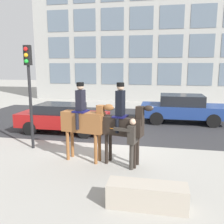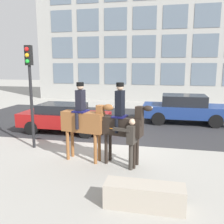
{
  "view_description": "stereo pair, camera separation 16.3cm",
  "coord_description": "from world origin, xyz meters",
  "px_view_note": "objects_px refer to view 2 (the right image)",
  "views": [
    {
      "loc": [
        1.82,
        -9.07,
        3.2
      ],
      "look_at": [
        0.2,
        -0.84,
        1.6
      ],
      "focal_mm": 40.0,
      "sensor_mm": 36.0,
      "label": 1
    },
    {
      "loc": [
        1.98,
        -9.04,
        3.2
      ],
      "look_at": [
        0.2,
        -0.84,
        1.6
      ],
      "focal_mm": 40.0,
      "sensor_mm": 36.0,
      "label": 2
    }
  ],
  "objects_px": {
    "mounted_horse_companion": "(123,123)",
    "traffic_light": "(30,80)",
    "street_car_far_lane": "(185,108)",
    "pedestrian_bystander": "(131,140)",
    "mounted_horse_lead": "(84,120)",
    "street_car_near_lane": "(64,117)",
    "planter_ledge": "(144,196)"
  },
  "relations": [
    {
      "from": "pedestrian_bystander",
      "to": "traffic_light",
      "type": "distance_m",
      "value": 4.5
    },
    {
      "from": "traffic_light",
      "to": "mounted_horse_lead",
      "type": "bearing_deg",
      "value": -19.09
    },
    {
      "from": "pedestrian_bystander",
      "to": "street_car_near_lane",
      "type": "xyz_separation_m",
      "value": [
        -3.75,
        3.65,
        -0.21
      ]
    },
    {
      "from": "pedestrian_bystander",
      "to": "planter_ledge",
      "type": "xyz_separation_m",
      "value": [
        0.59,
        -2.07,
        -0.66
      ]
    },
    {
      "from": "street_car_far_lane",
      "to": "planter_ledge",
      "type": "height_order",
      "value": "street_car_far_lane"
    },
    {
      "from": "planter_ledge",
      "to": "street_car_far_lane",
      "type": "bearing_deg",
      "value": 80.74
    },
    {
      "from": "mounted_horse_companion",
      "to": "pedestrian_bystander",
      "type": "bearing_deg",
      "value": -29.93
    },
    {
      "from": "mounted_horse_companion",
      "to": "traffic_light",
      "type": "relative_size",
      "value": 0.68
    },
    {
      "from": "mounted_horse_companion",
      "to": "planter_ledge",
      "type": "distance_m",
      "value": 2.76
    },
    {
      "from": "traffic_light",
      "to": "street_car_near_lane",
      "type": "bearing_deg",
      "value": 84.11
    },
    {
      "from": "street_car_near_lane",
      "to": "planter_ledge",
      "type": "height_order",
      "value": "street_car_near_lane"
    },
    {
      "from": "traffic_light",
      "to": "pedestrian_bystander",
      "type": "bearing_deg",
      "value": -16.64
    },
    {
      "from": "planter_ledge",
      "to": "street_car_near_lane",
      "type": "bearing_deg",
      "value": 127.22
    },
    {
      "from": "mounted_horse_companion",
      "to": "street_car_far_lane",
      "type": "xyz_separation_m",
      "value": [
        2.38,
        6.59,
        -0.55
      ]
    },
    {
      "from": "street_car_near_lane",
      "to": "traffic_light",
      "type": "relative_size",
      "value": 1.09
    },
    {
      "from": "pedestrian_bystander",
      "to": "street_car_far_lane",
      "type": "bearing_deg",
      "value": -93.94
    },
    {
      "from": "mounted_horse_lead",
      "to": "street_car_far_lane",
      "type": "height_order",
      "value": "mounted_horse_lead"
    },
    {
      "from": "mounted_horse_companion",
      "to": "pedestrian_bystander",
      "type": "relative_size",
      "value": 1.66
    },
    {
      "from": "mounted_horse_companion",
      "to": "planter_ledge",
      "type": "bearing_deg",
      "value": -56.63
    },
    {
      "from": "mounted_horse_companion",
      "to": "street_car_near_lane",
      "type": "xyz_separation_m",
      "value": [
        -3.42,
        3.36,
        -0.64
      ]
    },
    {
      "from": "mounted_horse_companion",
      "to": "traffic_light",
      "type": "distance_m",
      "value": 3.99
    },
    {
      "from": "mounted_horse_lead",
      "to": "planter_ledge",
      "type": "relative_size",
      "value": 1.46
    },
    {
      "from": "mounted_horse_lead",
      "to": "street_car_far_lane",
      "type": "xyz_separation_m",
      "value": [
        3.7,
        6.5,
        -0.58
      ]
    },
    {
      "from": "mounted_horse_lead",
      "to": "street_car_near_lane",
      "type": "distance_m",
      "value": 3.94
    },
    {
      "from": "street_car_far_lane",
      "to": "mounted_horse_companion",
      "type": "bearing_deg",
      "value": -109.82
    },
    {
      "from": "pedestrian_bystander",
      "to": "street_car_near_lane",
      "type": "height_order",
      "value": "pedestrian_bystander"
    },
    {
      "from": "pedestrian_bystander",
      "to": "street_car_far_lane",
      "type": "height_order",
      "value": "pedestrian_bystander"
    },
    {
      "from": "mounted_horse_lead",
      "to": "traffic_light",
      "type": "distance_m",
      "value": 2.77
    },
    {
      "from": "pedestrian_bystander",
      "to": "street_car_near_lane",
      "type": "distance_m",
      "value": 5.23
    },
    {
      "from": "pedestrian_bystander",
      "to": "street_car_far_lane",
      "type": "relative_size",
      "value": 0.34
    },
    {
      "from": "pedestrian_bystander",
      "to": "mounted_horse_lead",
      "type": "bearing_deg",
      "value": -0.39
    },
    {
      "from": "pedestrian_bystander",
      "to": "street_car_far_lane",
      "type": "xyz_separation_m",
      "value": [
        2.05,
        6.89,
        -0.12
      ]
    }
  ]
}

